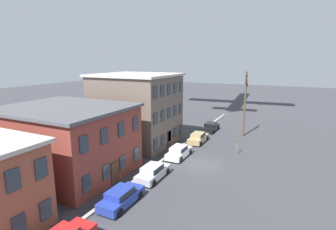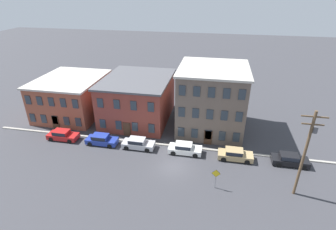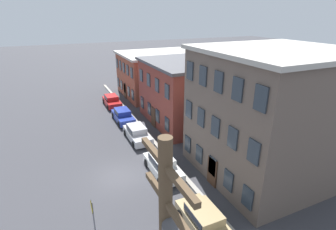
{
  "view_description": "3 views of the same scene",
  "coord_description": "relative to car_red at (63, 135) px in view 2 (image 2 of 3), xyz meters",
  "views": [
    {
      "loc": [
        -26.61,
        -8.75,
        11.65
      ],
      "look_at": [
        1.85,
        5.16,
        4.89
      ],
      "focal_mm": 28.0,
      "sensor_mm": 36.0,
      "label": 1
    },
    {
      "loc": [
        4.32,
        -25.78,
        20.27
      ],
      "look_at": [
        -1.18,
        2.45,
        5.86
      ],
      "focal_mm": 28.0,
      "sensor_mm": 36.0,
      "label": 2
    },
    {
      "loc": [
        17.4,
        -3.75,
        11.99
      ],
      "look_at": [
        1.4,
        3.49,
        5.1
      ],
      "focal_mm": 28.0,
      "sensor_mm": 36.0,
      "label": 3
    }
  ],
  "objects": [
    {
      "name": "car_tan",
      "position": [
        24.35,
        -0.19,
        0.0
      ],
      "size": [
        4.4,
        1.92,
        1.43
      ],
      "color": "tan",
      "rests_on": "ground_plane"
    },
    {
      "name": "car_black",
      "position": [
        31.02,
        0.01,
        0.0
      ],
      "size": [
        4.4,
        1.92,
        1.43
      ],
      "color": "black",
      "rests_on": "ground_plane"
    },
    {
      "name": "car_blue",
      "position": [
        6.05,
        -0.09,
        0.0
      ],
      "size": [
        4.4,
        1.92,
        1.43
      ],
      "color": "#233899",
      "rests_on": "ground_plane"
    },
    {
      "name": "utility_pole",
      "position": [
        30.49,
        -5.34,
        4.8
      ],
      "size": [
        2.4,
        0.44,
        9.9
      ],
      "color": "brown",
      "rests_on": "ground_plane"
    },
    {
      "name": "kerb_strip",
      "position": [
        16.91,
        1.21,
        -0.67
      ],
      "size": [
        56.0,
        0.36,
        0.16
      ],
      "primitive_type": "cube",
      "color": "#9E998E",
      "rests_on": "ground_plane"
    },
    {
      "name": "apartment_far",
      "position": [
        20.75,
        7.72,
        4.12
      ],
      "size": [
        9.99,
        10.53,
        9.71
      ],
      "color": "#66564C",
      "rests_on": "ground_plane"
    },
    {
      "name": "car_silver",
      "position": [
        11.37,
        -0.06,
        0.0
      ],
      "size": [
        4.4,
        1.92,
        1.43
      ],
      "color": "#B7B7BC",
      "rests_on": "ground_plane"
    },
    {
      "name": "ground_plane",
      "position": [
        16.91,
        -3.29,
        -0.75
      ],
      "size": [
        200.0,
        200.0,
        0.0
      ],
      "primitive_type": "plane",
      "color": "#38383D"
    },
    {
      "name": "apartment_corner",
      "position": [
        -2.69,
        8.34,
        2.46
      ],
      "size": [
        10.21,
        11.77,
        6.38
      ],
      "color": "brown",
      "rests_on": "ground_plane"
    },
    {
      "name": "caution_sign",
      "position": [
        22.05,
        -6.1,
        0.92
      ],
      "size": [
        0.99,
        0.08,
        2.49
      ],
      "color": "slate",
      "rests_on": "ground_plane"
    },
    {
      "name": "car_red",
      "position": [
        0.0,
        0.0,
        0.0
      ],
      "size": [
        4.4,
        1.92,
        1.43
      ],
      "color": "#B21E1E",
      "rests_on": "ground_plane"
    },
    {
      "name": "apartment_midblock",
      "position": [
        8.9,
        8.65,
        2.79
      ],
      "size": [
        10.47,
        12.38,
        7.05
      ],
      "color": "brown",
      "rests_on": "ground_plane"
    },
    {
      "name": "car_white",
      "position": [
        17.83,
        -0.06,
        0.0
      ],
      "size": [
        4.4,
        1.92,
        1.43
      ],
      "color": "silver",
      "rests_on": "ground_plane"
    }
  ]
}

